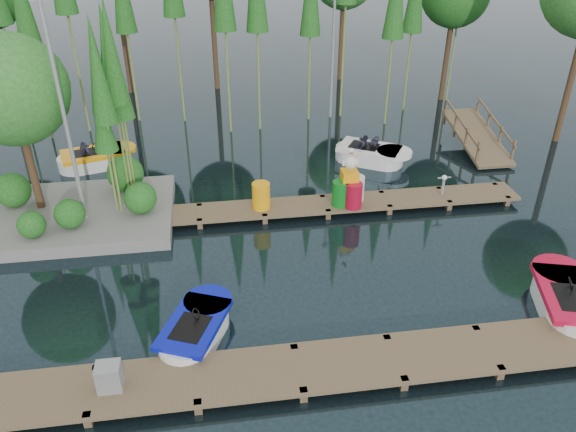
{
  "coord_description": "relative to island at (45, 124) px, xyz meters",
  "views": [
    {
      "loc": [
        -1.48,
        -13.07,
        9.19
      ],
      "look_at": [
        0.5,
        0.5,
        1.1
      ],
      "focal_mm": 35.0,
      "sensor_mm": 36.0,
      "label": 1
    }
  ],
  "objects": [
    {
      "name": "utility_cabinet",
      "position": [
        2.4,
        -7.79,
        -2.58
      ],
      "size": [
        0.5,
        0.42,
        0.61
      ],
      "primitive_type": "cube",
      "color": "gray",
      "rests_on": "near_dock"
    },
    {
      "name": "boat_white_far",
      "position": [
        10.8,
        2.69,
        -2.87
      ],
      "size": [
        3.21,
        2.69,
        1.4
      ],
      "rotation": [
        0.0,
        0.0,
        0.14
      ],
      "color": "white",
      "rests_on": "ground"
    },
    {
      "name": "lamp_rear",
      "position": [
        10.3,
        7.71,
        1.08
      ],
      "size": [
        0.3,
        0.3,
        7.25
      ],
      "color": "gray",
      "rests_on": "ground"
    },
    {
      "name": "seagull_post",
      "position": [
        12.28,
        -0.79,
        -2.4
      ],
      "size": [
        0.45,
        0.24,
        0.72
      ],
      "color": "gray",
      "rests_on": "far_dock"
    },
    {
      "name": "near_dock",
      "position": [
        6.3,
        -7.79,
        -2.95
      ],
      "size": [
        18.0,
        1.5,
        0.5
      ],
      "color": "brown",
      "rests_on": "ground"
    },
    {
      "name": "ground_plane",
      "position": [
        6.3,
        -3.29,
        -3.18
      ],
      "size": [
        90.0,
        90.0,
        0.0
      ],
      "primitive_type": "plane",
      "color": "#19292F"
    },
    {
      "name": "drum_cluster",
      "position": [
        9.07,
        -0.94,
        -2.32
      ],
      "size": [
        1.11,
        1.02,
        1.92
      ],
      "color": "#0C7119",
      "rests_on": "far_dock"
    },
    {
      "name": "boat_red",
      "position": [
        13.25,
        -6.56,
        -2.89
      ],
      "size": [
        2.15,
        3.28,
        1.02
      ],
      "rotation": [
        0.0,
        0.0,
        -0.28
      ],
      "color": "white",
      "rests_on": "ground"
    },
    {
      "name": "far_dock",
      "position": [
        7.3,
        -0.79,
        -2.95
      ],
      "size": [
        15.0,
        1.2,
        0.5
      ],
      "color": "brown",
      "rests_on": "ground"
    },
    {
      "name": "ramp",
      "position": [
        15.3,
        3.21,
        -2.6
      ],
      "size": [
        1.5,
        3.94,
        1.49
      ],
      "color": "brown",
      "rests_on": "ground"
    },
    {
      "name": "boat_blue",
      "position": [
        4.12,
        -6.25,
        -2.93
      ],
      "size": [
        2.11,
        2.87,
        0.88
      ],
      "rotation": [
        0.0,
        0.0,
        -0.41
      ],
      "color": "white",
      "rests_on": "ground"
    },
    {
      "name": "island",
      "position": [
        0.0,
        0.0,
        0.0
      ],
      "size": [
        6.2,
        4.2,
        6.75
      ],
      "color": "slate",
      "rests_on": "ground"
    },
    {
      "name": "boat_yellow_far",
      "position": [
        0.39,
        3.81,
        -2.88
      ],
      "size": [
        3.15,
        2.06,
        1.45
      ],
      "rotation": [
        0.0,
        0.0,
        -0.07
      ],
      "color": "white",
      "rests_on": "ground"
    },
    {
      "name": "lamp_island",
      "position": [
        0.8,
        -0.79,
        1.08
      ],
      "size": [
        0.3,
        0.3,
        7.25
      ],
      "color": "gray",
      "rests_on": "ground"
    },
    {
      "name": "yellow_barrel",
      "position": [
        6.23,
        -0.79,
        -2.45
      ],
      "size": [
        0.57,
        0.57,
        0.86
      ],
      "primitive_type": "cylinder",
      "color": "#FFA40D",
      "rests_on": "far_dock"
    }
  ]
}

